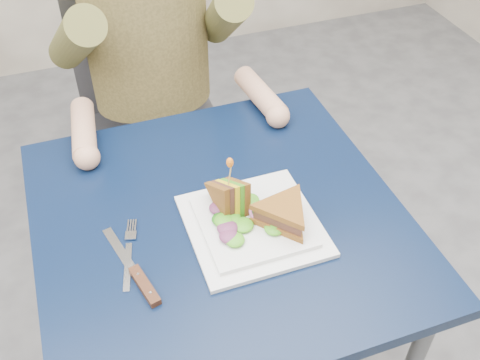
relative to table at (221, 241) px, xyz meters
name	(u,v)px	position (x,y,z in m)	size (l,w,h in m)	color
table	(221,241)	(0.00, 0.00, 0.00)	(0.75, 0.75, 0.73)	black
chair	(150,101)	(0.00, 0.74, -0.11)	(0.42, 0.40, 0.93)	#47474C
diner	(144,5)	(0.00, 0.62, 0.26)	(0.54, 0.59, 0.74)	brown
plate	(253,224)	(0.05, -0.05, 0.09)	(0.26, 0.26, 0.02)	white
sandwich_flat	(284,214)	(0.11, -0.08, 0.12)	(0.19, 0.19, 0.05)	brown
sandwich_upright	(230,197)	(0.02, -0.01, 0.13)	(0.08, 0.12, 0.12)	brown
fork	(129,255)	(-0.20, -0.04, 0.08)	(0.06, 0.18, 0.01)	silver
knife	(140,279)	(-0.19, -0.11, 0.09)	(0.07, 0.22, 0.02)	silver
toothpick	(230,174)	(0.02, -0.01, 0.20)	(0.00, 0.00, 0.06)	tan
toothpick_frill	(230,163)	(0.02, -0.01, 0.23)	(0.01, 0.01, 0.02)	orange
lettuce_spill	(254,213)	(0.06, -0.04, 0.11)	(0.15, 0.13, 0.02)	#337A14
onion_ring	(259,212)	(0.07, -0.05, 0.11)	(0.04, 0.04, 0.01)	#9E4C7A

